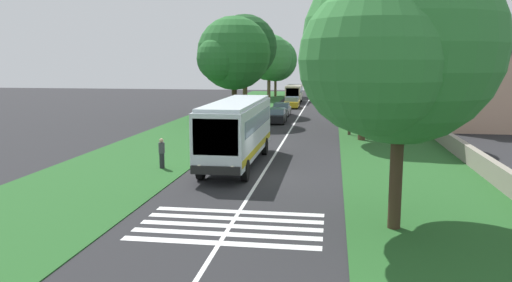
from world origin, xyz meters
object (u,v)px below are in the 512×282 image
roadside_tree_left_0 (274,61)px  roadside_tree_left_1 (268,59)px  trailing_car_0 (276,116)px  utility_pole (351,82)px  roadside_tree_right_2 (363,35)px  roadside_tree_right_3 (349,31)px  pedestrian (162,153)px  roadside_tree_left_3 (244,49)px  roadside_tree_right_0 (395,50)px  roadside_tree_right_1 (343,61)px  roadside_tree_left_2 (233,55)px  trailing_car_1 (282,110)px  trailing_minibus_0 (294,92)px  trailing_car_2 (292,103)px  roadside_building (474,86)px  coach_bus (237,128)px

roadside_tree_left_0 → roadside_tree_left_1: roadside_tree_left_1 is taller
trailing_car_0 → utility_pole: bearing=-137.7°
roadside_tree_right_2 → roadside_tree_right_3: 7.05m
roadside_tree_right_3 → pedestrian: 23.45m
roadside_tree_left_3 → utility_pole: bearing=-144.1°
roadside_tree_right_0 → roadside_tree_left_1: bearing=11.2°
roadside_tree_right_1 → roadside_tree_left_2: bearing=164.3°
roadside_tree_right_1 → trailing_car_0: bearing=170.0°
trailing_car_0 → roadside_tree_left_3: 11.67m
trailing_car_0 → roadside_tree_right_1: bearing=-10.0°
trailing_car_1 → roadside_tree_right_0: bearing=-168.6°
trailing_car_1 → trailing_minibus_0: (17.33, -0.03, 0.88)m
roadside_tree_right_0 → pedestrian: 15.44m
trailing_minibus_0 → roadside_tree_left_0: (12.79, 4.31, 4.42)m
trailing_car_0 → roadside_tree_right_1: 40.92m
trailing_car_2 → roadside_tree_left_3: roadside_tree_left_3 is taller
roadside_tree_right_1 → utility_pole: size_ratio=1.10×
trailing_car_1 → roadside_tree_right_2: bearing=-155.2°
trailing_minibus_0 → pedestrian: 46.49m
roadside_tree_right_2 → roadside_building: size_ratio=0.88×
roadside_tree_left_3 → utility_pole: 19.78m
coach_bus → trailing_car_0: 20.66m
roadside_tree_right_2 → roadside_tree_right_0: bearing=179.9°
coach_bus → roadside_tree_left_2: size_ratio=1.09×
pedestrian → trailing_car_0: bearing=-10.2°
trailing_minibus_0 → roadside_building: size_ratio=0.44×
roadside_tree_right_2 → pedestrian: 18.32m
roadside_tree_right_1 → roadside_tree_right_3: size_ratio=0.76×
roadside_tree_left_3 → roadside_tree_left_1: bearing=-0.0°
trailing_car_2 → roadside_tree_right_0: (-47.31, -7.25, 5.69)m
roadside_tree_left_1 → utility_pole: 39.17m
trailing_car_1 → trailing_car_2: 9.55m
roadside_tree_left_1 → roadside_building: (-28.72, -23.16, -2.64)m
trailing_car_2 → roadside_building: size_ratio=0.32×
roadside_tree_right_1 → utility_pole: bearing=179.7°
roadside_tree_left_1 → trailing_car_1: bearing=-169.0°
roadside_tree_left_2 → roadside_tree_right_3: 11.46m
coach_bus → roadside_building: size_ratio=0.83×
trailing_car_1 → roadside_tree_left_3: roadside_tree_left_3 is taller
roadside_tree_right_2 → roadside_tree_right_1: bearing=0.5°
trailing_minibus_0 → roadside_building: 29.52m
coach_bus → trailing_car_2: 36.87m
pedestrian → roadside_tree_right_1: bearing=-10.1°
roadside_tree_left_1 → utility_pole: size_ratio=1.23×
trailing_car_1 → utility_pole: (-14.16, -6.94, 3.62)m
trailing_car_0 → roadside_tree_left_1: (29.94, 4.66, 5.68)m
trailing_car_0 → roadside_tree_left_1: 30.83m
trailing_car_0 → roadside_tree_right_0: size_ratio=0.43×
trailing_car_0 → roadside_building: 18.79m
trailing_car_0 → roadside_tree_left_2: size_ratio=0.42×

